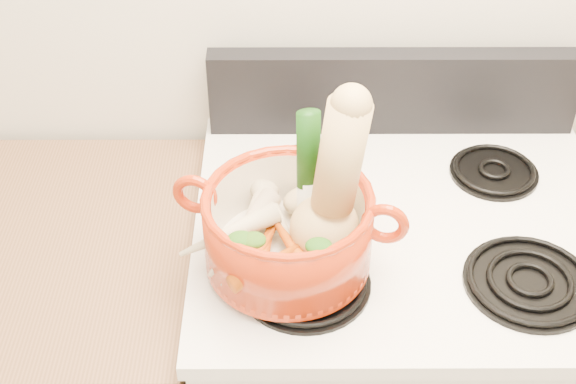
{
  "coord_description": "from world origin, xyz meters",
  "views": [
    {
      "loc": [
        -0.22,
        0.3,
        1.94
      ],
      "look_at": [
        -0.22,
        1.26,
        1.14
      ],
      "focal_mm": 50.0,
      "sensor_mm": 36.0,
      "label": 1
    }
  ],
  "objects_px": {
    "squash": "(326,181)",
    "leek": "(308,175)",
    "stove_body": "(385,384)",
    "dutch_oven": "(288,230)"
  },
  "relations": [
    {
      "from": "squash",
      "to": "stove_body",
      "type": "bearing_deg",
      "value": 17.67
    },
    {
      "from": "stove_body",
      "to": "dutch_oven",
      "type": "distance_m",
      "value": 0.63
    },
    {
      "from": "squash",
      "to": "dutch_oven",
      "type": "bearing_deg",
      "value": 157.26
    },
    {
      "from": "leek",
      "to": "dutch_oven",
      "type": "bearing_deg",
      "value": -143.42
    },
    {
      "from": "stove_body",
      "to": "dutch_oven",
      "type": "relative_size",
      "value": 3.27
    },
    {
      "from": "dutch_oven",
      "to": "squash",
      "type": "relative_size",
      "value": 0.95
    },
    {
      "from": "stove_body",
      "to": "dutch_oven",
      "type": "height_order",
      "value": "dutch_oven"
    },
    {
      "from": "squash",
      "to": "leek",
      "type": "height_order",
      "value": "squash"
    },
    {
      "from": "squash",
      "to": "leek",
      "type": "xyz_separation_m",
      "value": [
        -0.03,
        0.04,
        -0.02
      ]
    },
    {
      "from": "stove_body",
      "to": "dutch_oven",
      "type": "bearing_deg",
      "value": -151.78
    }
  ]
}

